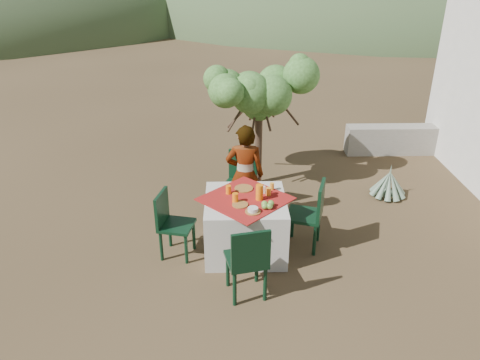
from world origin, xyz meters
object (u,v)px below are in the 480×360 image
table (245,224)px  chair_near (248,259)px  chair_left (171,221)px  chair_right (311,212)px  person (245,175)px  shrub_tree (263,97)px  agave (389,184)px  chair_far (240,180)px  juice_pitcher (259,192)px

table → chair_near: (-0.00, -0.96, 0.14)m
chair_left → chair_right: chair_right is taller
table → chair_near: size_ratio=1.39×
person → shrub_tree: (0.32, 1.31, 0.75)m
shrub_tree → agave: 2.46m
chair_far → shrub_tree: shrub_tree is taller
chair_far → chair_near: size_ratio=1.01×
agave → person: bearing=-162.7°
chair_left → shrub_tree: 2.68m
table → shrub_tree: (0.34, 2.05, 1.11)m
chair_far → chair_left: bearing=-108.8°
juice_pitcher → agave: bearing=34.5°
chair_near → agave: chair_near is taller
chair_right → agave: (1.50, 1.42, -0.32)m
chair_near → shrub_tree: bearing=-109.0°
chair_far → agave: 2.45m
chair_near → chair_right: bearing=-142.8°
chair_right → shrub_tree: 2.28m
chair_near → shrub_tree: 3.18m
table → person: size_ratio=0.88×
agave → chair_far: bearing=-169.4°
juice_pitcher → chair_far: bearing=101.5°
chair_far → chair_right: (0.89, -0.98, 0.00)m
chair_far → shrub_tree: 1.46m
table → chair_right: size_ratio=1.38×
person → juice_pitcher: 0.79m
table → chair_near: 0.97m
chair_near → chair_left: chair_near is taller
chair_left → chair_right: (1.80, 0.12, 0.04)m
table → chair_left: size_ratio=1.48×
chair_far → person: bearing=-58.0°
agave → juice_pitcher: size_ratio=3.04×
chair_far → chair_left: size_ratio=1.07×
chair_near → juice_pitcher: (0.18, 0.93, 0.34)m
chair_right → juice_pitcher: size_ratio=4.67×
person → shrub_tree: size_ratio=0.78×
shrub_tree → juice_pitcher: size_ratio=9.31×
chair_right → person: person is taller
table → chair_left: chair_left is taller
table → agave: bearing=32.0°
table → shrub_tree: shrub_tree is taller
chair_right → chair_left: bearing=-68.6°
chair_near → shrub_tree: (0.34, 3.01, 0.97)m
person → agave: bearing=-158.6°
chair_left → juice_pitcher: juice_pitcher is taller
chair_right → person: size_ratio=0.64×
chair_right → juice_pitcher: bearing=-66.4°
table → agave: (2.35, 1.47, -0.17)m
table → juice_pitcher: 0.51m
chair_right → person: bearing=-112.4°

